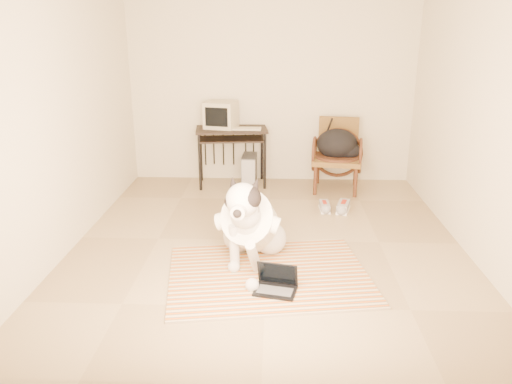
# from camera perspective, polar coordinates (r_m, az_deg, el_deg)

# --- Properties ---
(floor) EXTENTS (4.50, 4.50, 0.00)m
(floor) POSITION_cam_1_polar(r_m,az_deg,el_deg) (5.32, 1.36, -5.55)
(floor) COLOR #9E8861
(floor) RESTS_ON ground
(wall_back) EXTENTS (4.50, 0.00, 4.50)m
(wall_back) POSITION_cam_1_polar(r_m,az_deg,el_deg) (7.15, 1.77, 11.95)
(wall_back) COLOR beige
(wall_back) RESTS_ON floor
(wall_front) EXTENTS (4.50, 0.00, 4.50)m
(wall_front) POSITION_cam_1_polar(r_m,az_deg,el_deg) (2.73, 0.72, 1.03)
(wall_front) COLOR beige
(wall_front) RESTS_ON floor
(wall_left) EXTENTS (0.00, 4.50, 4.50)m
(wall_left) POSITION_cam_1_polar(r_m,az_deg,el_deg) (5.34, -20.77, 8.51)
(wall_left) COLOR beige
(wall_left) RESTS_ON floor
(wall_right) EXTENTS (0.00, 4.50, 4.50)m
(wall_right) POSITION_cam_1_polar(r_m,az_deg,el_deg) (5.29, 23.93, 8.04)
(wall_right) COLOR beige
(wall_right) RESTS_ON floor
(rug) EXTENTS (1.98, 1.63, 0.02)m
(rug) POSITION_cam_1_polar(r_m,az_deg,el_deg) (4.61, 1.46, -9.43)
(rug) COLOR #BF5717
(rug) RESTS_ON floor
(dog) EXTENTS (0.64, 1.34, 0.96)m
(dog) POSITION_cam_1_polar(r_m,az_deg,el_deg) (4.72, -0.61, -3.71)
(dog) COLOR silver
(dog) RESTS_ON rug
(laptop) EXTENTS (0.39, 0.32, 0.24)m
(laptop) POSITION_cam_1_polar(r_m,az_deg,el_deg) (4.32, 2.32, -10.44)
(laptop) COLOR black
(laptop) RESTS_ON rug
(computer_desk) EXTENTS (1.03, 0.65, 0.81)m
(computer_desk) POSITION_cam_1_polar(r_m,az_deg,el_deg) (6.97, -2.81, 6.34)
(computer_desk) COLOR black
(computer_desk) RESTS_ON floor
(crt_monitor) EXTENTS (0.48, 0.46, 0.36)m
(crt_monitor) POSITION_cam_1_polar(r_m,az_deg,el_deg) (6.99, -4.02, 8.80)
(crt_monitor) COLOR #BDB394
(crt_monitor) RESTS_ON computer_desk
(desk_keyboard) EXTENTS (0.41, 0.16, 0.03)m
(desk_keyboard) POSITION_cam_1_polar(r_m,az_deg,el_deg) (6.87, -1.15, 7.25)
(desk_keyboard) COLOR #BDB394
(desk_keyboard) RESTS_ON computer_desk
(pc_tower) EXTENTS (0.20, 0.46, 0.43)m
(pc_tower) POSITION_cam_1_polar(r_m,az_deg,el_deg) (7.08, -0.76, 2.51)
(pc_tower) COLOR #49494B
(pc_tower) RESTS_ON floor
(rattan_chair) EXTENTS (0.72, 0.70, 0.97)m
(rattan_chair) POSITION_cam_1_polar(r_m,az_deg,el_deg) (6.93, 9.25, 4.24)
(rattan_chair) COLOR brown
(rattan_chair) RESTS_ON floor
(backpack) EXTENTS (0.59, 0.45, 0.41)m
(backpack) POSITION_cam_1_polar(r_m,az_deg,el_deg) (6.85, 9.46, 5.32)
(backpack) COLOR black
(backpack) RESTS_ON rattan_chair
(sneaker_left) EXTENTS (0.12, 0.29, 0.10)m
(sneaker_left) POSITION_cam_1_polar(r_m,az_deg,el_deg) (6.20, 7.84, -1.68)
(sneaker_left) COLOR white
(sneaker_left) RESTS_ON floor
(sneaker_right) EXTENTS (0.21, 0.35, 0.11)m
(sneaker_right) POSITION_cam_1_polar(r_m,az_deg,el_deg) (6.21, 9.94, -1.71)
(sneaker_right) COLOR white
(sneaker_right) RESTS_ON floor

